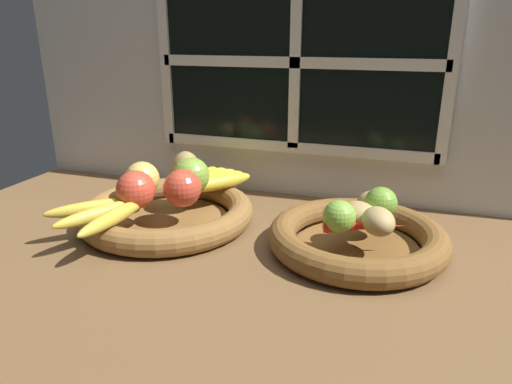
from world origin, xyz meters
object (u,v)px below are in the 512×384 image
Objects in this scene: fruit_bowl_left at (167,213)px; banana_bunch_front at (105,212)px; chili_pepper at (365,225)px; apple_green_back at (191,176)px; banana_bunch_back at (211,180)px; potato_back at (374,204)px; apple_red_front at (136,190)px; potato_small at (378,222)px; potato_large at (359,214)px; lime_far at (381,203)px; apple_golden_left at (142,179)px; fruit_bowl_right at (357,238)px; lime_near at (339,217)px; pear_brown at (186,171)px; apple_red_right at (182,188)px.

banana_bunch_front is at bearing -115.64° from fruit_bowl_left.
chili_pepper is (45.62, 9.56, -0.17)cm from banana_bunch_front.
banana_bunch_back is at bearing 67.27° from apple_green_back.
banana_bunch_back is at bearing 170.30° from potato_back.
potato_small is at bearing 2.50° from apple_red_front.
chili_pepper is (1.41, -2.58, -0.90)cm from potato_large.
lime_far reaches higher than fruit_bowl_left.
banana_bunch_front is (0.56, -13.84, -2.18)cm from apple_golden_left.
lime_near is (-2.84, -4.27, 5.48)cm from fruit_bowl_right.
potato_small reaches higher than potato_large.
fruit_bowl_right is 4.48× the size of potato_small.
fruit_bowl_right is 4.29× the size of apple_red_front.
potato_small is (41.91, -3.52, 5.00)cm from fruit_bowl_left.
chili_pepper is (46.18, -4.28, -2.35)cm from apple_golden_left.
banana_bunch_back is 39.51cm from potato_small.
pear_brown reaches higher than potato_large.
apple_green_back is at bearing 62.57° from fruit_bowl_left.
fruit_bowl_left is 8.04cm from apple_red_right.
banana_bunch_back is at bearing 87.69° from apple_red_right.
fruit_bowl_left is at bearing 173.15° from lime_near.
pear_brown is (-37.47, 7.37, 6.95)cm from fruit_bowl_right.
banana_bunch_front is (-2.47, -6.64, -2.37)cm from apple_red_front.
apple_golden_left reaches higher than fruit_bowl_right.
fruit_bowl_right is at bearing -127.87° from lime_far.
apple_red_front is (-7.98, -3.90, 0.01)cm from apple_red_right.
apple_green_back reaches higher than banana_bunch_front.
pear_brown is 40.93cm from lime_far.
lime_near is (-2.84, -4.27, 0.73)cm from potato_large.
fruit_bowl_left is at bearing 157.76° from chili_pepper.
pear_brown is 1.33× the size of potato_back.
apple_red_right is 1.25× the size of lime_far.
lime_near is at bearing -4.94° from apple_red_right.
potato_small reaches higher than banana_bunch_front.
fruit_bowl_left is 40.07cm from chili_pepper.
potato_large reaches higher than chili_pepper.
apple_green_back reaches higher than chili_pepper.
banana_bunch_front is (-6.74, -19.51, -2.93)cm from pear_brown.
apple_red_front is at bearing -121.38° from fruit_bowl_left.
potato_back is at bearing 10.15° from apple_red_right.
potato_large is at bearing 7.50° from apple_red_front.
apple_red_front is 0.53× the size of chili_pepper.
chili_pepper is (34.67, -13.48, -0.41)cm from banana_bunch_back.
fruit_bowl_left is 38.38cm from fruit_bowl_right.
apple_red_front is 1.15× the size of potato_back.
apple_red_front is 0.87× the size of pear_brown.
fruit_bowl_left is 9.06cm from apple_golden_left.
lime_near is (34.63, -11.64, -1.47)cm from pear_brown.
apple_green_back is 1.21× the size of potato_back.
fruit_bowl_right is at bearing 90.00° from potato_large.
chili_pepper reaches higher than fruit_bowl_right.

